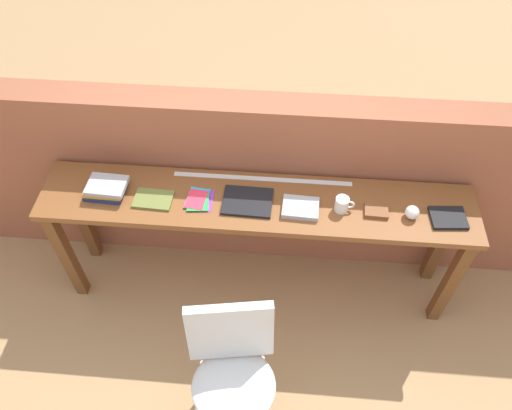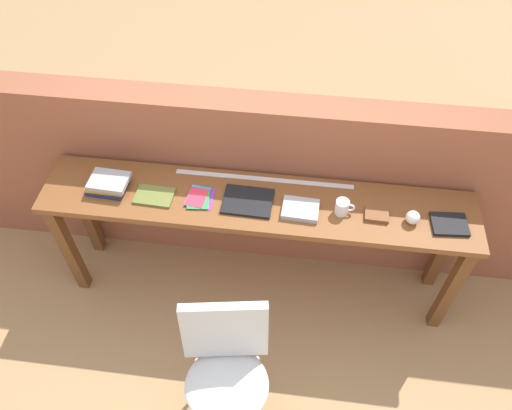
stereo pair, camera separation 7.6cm
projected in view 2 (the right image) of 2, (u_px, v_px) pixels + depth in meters
ground_plane at (251, 321)px, 3.31m from camera, size 40.00×40.00×0.00m
brick_wall_back at (263, 183)px, 3.22m from camera, size 6.00×0.20×1.31m
sideboard at (257, 216)px, 2.94m from camera, size 2.50×0.44×0.88m
chair_white_moulded at (226, 366)px, 2.57m from camera, size 0.51×0.52×0.89m
book_stack_leftmost at (108, 184)px, 2.86m from camera, size 0.24×0.18×0.08m
magazine_cycling at (154, 196)px, 2.84m from camera, size 0.22×0.16×0.02m
pamphlet_pile_colourful at (199, 198)px, 2.83m from camera, size 0.16×0.19×0.01m
book_open_centre at (248, 201)px, 2.82m from camera, size 0.29×0.22×0.02m
book_grey_hardcover at (300, 209)px, 2.77m from camera, size 0.21×0.17×0.03m
mug at (342, 207)px, 2.74m from camera, size 0.11×0.08×0.09m
leather_journal_brown at (377, 215)px, 2.75m from camera, size 0.13×0.10×0.02m
sports_ball_small at (413, 218)px, 2.70m from camera, size 0.08×0.08×0.08m
book_repair_rightmost at (449, 224)px, 2.71m from camera, size 0.20×0.17×0.02m
ruler_metal_back_edge at (264, 179)px, 2.94m from camera, size 1.05×0.03×0.00m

